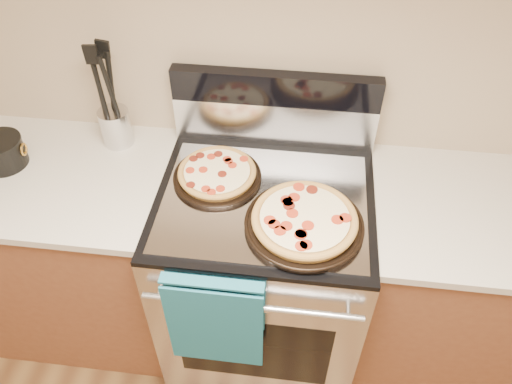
# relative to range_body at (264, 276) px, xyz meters

# --- Properties ---
(wall_back) EXTENTS (4.00, 0.00, 4.00)m
(wall_back) POSITION_rel_range_body_xyz_m (0.00, 0.35, 0.90)
(wall_back) COLOR tan
(wall_back) RESTS_ON ground
(range_body) EXTENTS (0.76, 0.68, 0.90)m
(range_body) POSITION_rel_range_body_xyz_m (0.00, 0.00, 0.00)
(range_body) COLOR #B7B7BC
(range_body) RESTS_ON ground
(oven_window) EXTENTS (0.56, 0.01, 0.40)m
(oven_window) POSITION_rel_range_body_xyz_m (0.00, -0.34, 0.00)
(oven_window) COLOR black
(oven_window) RESTS_ON range_body
(cooktop) EXTENTS (0.76, 0.68, 0.02)m
(cooktop) POSITION_rel_range_body_xyz_m (0.00, 0.00, 0.46)
(cooktop) COLOR black
(cooktop) RESTS_ON range_body
(backsplash_lower) EXTENTS (0.76, 0.06, 0.18)m
(backsplash_lower) POSITION_rel_range_body_xyz_m (0.00, 0.31, 0.56)
(backsplash_lower) COLOR silver
(backsplash_lower) RESTS_ON cooktop
(backsplash_upper) EXTENTS (0.76, 0.06, 0.12)m
(backsplash_upper) POSITION_rel_range_body_xyz_m (0.00, 0.31, 0.71)
(backsplash_upper) COLOR black
(backsplash_upper) RESTS_ON backsplash_lower
(oven_handle) EXTENTS (0.70, 0.03, 0.03)m
(oven_handle) POSITION_rel_range_body_xyz_m (0.00, -0.38, 0.35)
(oven_handle) COLOR silver
(oven_handle) RESTS_ON range_body
(dish_towel) EXTENTS (0.32, 0.05, 0.42)m
(dish_towel) POSITION_rel_range_body_xyz_m (-0.12, -0.38, 0.25)
(dish_towel) COLOR #1C638E
(dish_towel) RESTS_ON oven_handle
(foil_sheet) EXTENTS (0.70, 0.55, 0.01)m
(foil_sheet) POSITION_rel_range_body_xyz_m (0.00, -0.03, 0.47)
(foil_sheet) COLOR gray
(foil_sheet) RESTS_ON cooktop
(cabinet_left) EXTENTS (1.00, 0.62, 0.88)m
(cabinet_left) POSITION_rel_range_body_xyz_m (-0.88, 0.03, -0.01)
(cabinet_left) COLOR brown
(cabinet_left) RESTS_ON ground
(countertop_left) EXTENTS (1.02, 0.64, 0.03)m
(countertop_left) POSITION_rel_range_body_xyz_m (-0.88, 0.03, 0.45)
(countertop_left) COLOR beige
(countertop_left) RESTS_ON cabinet_left
(cabinet_right) EXTENTS (1.00, 0.62, 0.88)m
(cabinet_right) POSITION_rel_range_body_xyz_m (0.88, 0.03, -0.01)
(cabinet_right) COLOR brown
(cabinet_right) RESTS_ON ground
(pepperoni_pizza_back) EXTENTS (0.39, 0.39, 0.04)m
(pepperoni_pizza_back) POSITION_rel_range_body_xyz_m (-0.18, 0.06, 0.50)
(pepperoni_pizza_back) COLOR #A56C32
(pepperoni_pizza_back) RESTS_ON foil_sheet
(pepperoni_pizza_front) EXTENTS (0.45, 0.45, 0.05)m
(pepperoni_pizza_front) POSITION_rel_range_body_xyz_m (0.14, -0.13, 0.50)
(pepperoni_pizza_front) COLOR #A56C32
(pepperoni_pizza_front) RESTS_ON foil_sheet
(utensil_crock) EXTENTS (0.13, 0.13, 0.15)m
(utensil_crock) POSITION_rel_range_body_xyz_m (-0.60, 0.24, 0.53)
(utensil_crock) COLOR silver
(utensil_crock) RESTS_ON countertop_left
(saucepan) EXTENTS (0.18, 0.18, 0.10)m
(saucepan) POSITION_rel_range_body_xyz_m (-0.99, 0.06, 0.51)
(saucepan) COLOR black
(saucepan) RESTS_ON countertop_left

